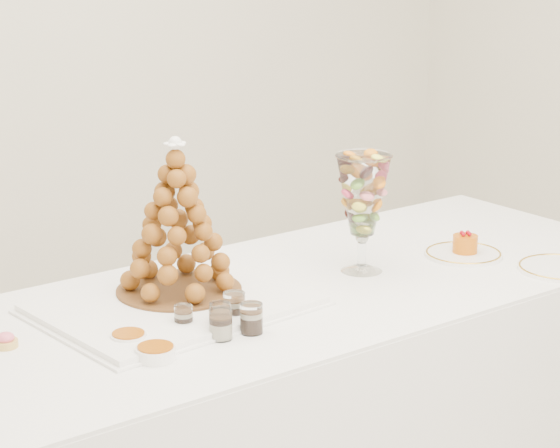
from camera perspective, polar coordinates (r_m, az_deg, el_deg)
buffet_table at (r=3.15m, az=0.94°, el=-10.45°), size 2.23×0.98×0.83m
lace_tray at (r=2.84m, az=-5.56°, el=-4.22°), size 0.70×0.56×0.02m
macaron_vase at (r=3.07m, az=4.36°, el=1.44°), size 0.15×0.15×0.34m
cake_plate at (r=3.29m, az=9.56°, el=-1.57°), size 0.23×0.23×0.01m
pink_tart at (r=2.66m, az=-14.15°, el=-5.94°), size 0.06×0.06×0.04m
verrine_a at (r=2.69m, az=-5.06°, el=-4.89°), size 0.05×0.05×0.06m
verrine_b at (r=2.68m, az=-3.14°, el=-4.86°), size 0.06×0.06×0.07m
verrine_c at (r=2.73m, az=-2.41°, el=-4.34°), size 0.06×0.06×0.07m
verrine_d at (r=2.62m, az=-3.12°, el=-5.25°), size 0.07×0.07×0.08m
verrine_e at (r=2.66m, az=-1.50°, el=-4.95°), size 0.06×0.06×0.08m
ramekin_back at (r=2.62m, az=-7.92°, el=-5.99°), size 0.09×0.09×0.03m
ramekin_front at (r=2.53m, az=-6.52°, el=-6.72°), size 0.09×0.09×0.03m
croquembouche at (r=2.84m, az=-5.40°, el=0.34°), size 0.34×0.34×0.41m
mousse_cake at (r=3.29m, az=9.65°, el=-1.01°), size 0.07×0.07×0.07m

